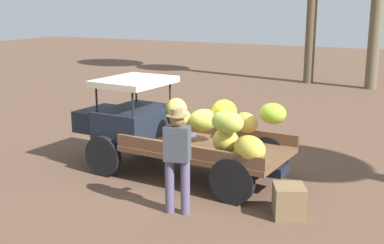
% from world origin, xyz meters
% --- Properties ---
extents(ground_plane, '(60.00, 60.00, 0.00)m').
position_xyz_m(ground_plane, '(0.00, 0.00, 0.00)').
color(ground_plane, brown).
extents(truck, '(4.54, 2.13, 1.84)m').
position_xyz_m(truck, '(0.15, 0.12, 0.91)').
color(truck, black).
rests_on(truck, ground).
extents(farmer, '(0.53, 0.49, 1.74)m').
position_xyz_m(farmer, '(-0.84, 1.77, 0.99)').
color(farmer, '#555070').
rests_on(farmer, ground).
extents(wooden_crate, '(0.65, 0.67, 0.52)m').
position_xyz_m(wooden_crate, '(-2.49, 1.10, 0.26)').
color(wooden_crate, olive).
rests_on(wooden_crate, ground).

